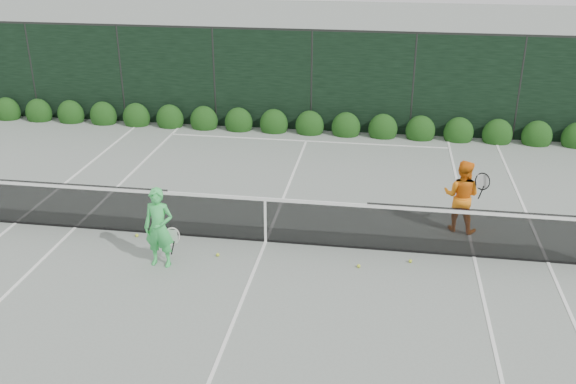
# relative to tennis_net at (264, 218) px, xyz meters

# --- Properties ---
(ground) EXTENTS (80.00, 80.00, 0.00)m
(ground) POSITION_rel_tennis_net_xyz_m (0.02, 0.00, -0.53)
(ground) COLOR gray
(ground) RESTS_ON ground
(tennis_net) EXTENTS (12.90, 0.10, 1.07)m
(tennis_net) POSITION_rel_tennis_net_xyz_m (0.00, 0.00, 0.00)
(tennis_net) COLOR black
(tennis_net) RESTS_ON ground
(player_woman) EXTENTS (0.64, 0.40, 1.55)m
(player_woman) POSITION_rel_tennis_net_xyz_m (-1.75, -1.20, 0.24)
(player_woman) COLOR #3CCE5C
(player_woman) RESTS_ON ground
(player_man) EXTENTS (0.94, 0.79, 1.55)m
(player_man) POSITION_rel_tennis_net_xyz_m (3.92, 1.17, 0.24)
(player_man) COLOR orange
(player_man) RESTS_ON ground
(court_lines) EXTENTS (11.03, 23.83, 0.01)m
(court_lines) POSITION_rel_tennis_net_xyz_m (0.02, 0.00, -0.53)
(court_lines) COLOR white
(court_lines) RESTS_ON ground
(windscreen_fence) EXTENTS (32.00, 21.07, 3.06)m
(windscreen_fence) POSITION_rel_tennis_net_xyz_m (0.02, -2.71, 0.98)
(windscreen_fence) COLOR black
(windscreen_fence) RESTS_ON ground
(hedge_row) EXTENTS (31.66, 0.65, 0.94)m
(hedge_row) POSITION_rel_tennis_net_xyz_m (0.02, 7.15, -0.30)
(hedge_row) COLOR #16390F
(hedge_row) RESTS_ON ground
(tennis_balls) EXTENTS (5.62, 0.62, 0.07)m
(tennis_balls) POSITION_rel_tennis_net_xyz_m (0.36, -0.53, -0.50)
(tennis_balls) COLOR #C2D62F
(tennis_balls) RESTS_ON ground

